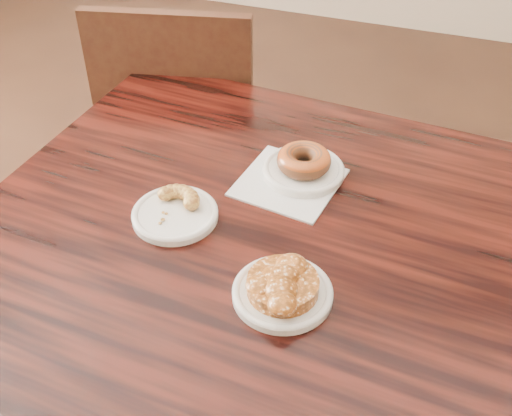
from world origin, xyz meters
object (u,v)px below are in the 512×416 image
(apple_fritter, at_px, (283,283))
(cruller_fragment, at_px, (174,207))
(chair_far, at_px, (191,136))
(cafe_table, at_px, (243,365))
(glazed_donut, at_px, (304,160))

(apple_fritter, relative_size, cruller_fragment, 1.59)
(apple_fritter, bearing_deg, chair_far, 123.49)
(chair_far, distance_m, apple_fritter, 0.97)
(cafe_table, xyz_separation_m, apple_fritter, (0.11, -0.11, 0.41))
(chair_far, height_order, apple_fritter, chair_far)
(apple_fritter, xyz_separation_m, cruller_fragment, (-0.23, 0.11, -0.00))
(glazed_donut, distance_m, cruller_fragment, 0.26)
(chair_far, height_order, cruller_fragment, chair_far)
(cafe_table, distance_m, glazed_donut, 0.46)
(chair_far, bearing_deg, cafe_table, 108.48)
(cafe_table, distance_m, chair_far, 0.76)
(chair_far, height_order, glazed_donut, chair_far)
(chair_far, bearing_deg, cruller_fragment, 100.04)
(cafe_table, relative_size, glazed_donut, 9.20)
(chair_far, xyz_separation_m, glazed_donut, (0.45, -0.45, 0.33))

